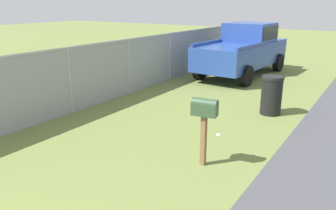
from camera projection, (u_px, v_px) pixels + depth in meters
mailbox at (204, 113)px, 5.97m from camera, size 0.26×0.49×1.28m
pickup_truck at (244, 48)px, 13.78m from camera, size 5.28×2.40×2.09m
trash_bin at (271, 95)px, 8.96m from camera, size 0.57×0.57×1.04m
fence_section at (102, 71)px, 9.91m from camera, size 17.27×0.07×1.79m
litter_wrapper_midfield_b at (218, 134)px, 7.67m from camera, size 0.13×0.11×0.01m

